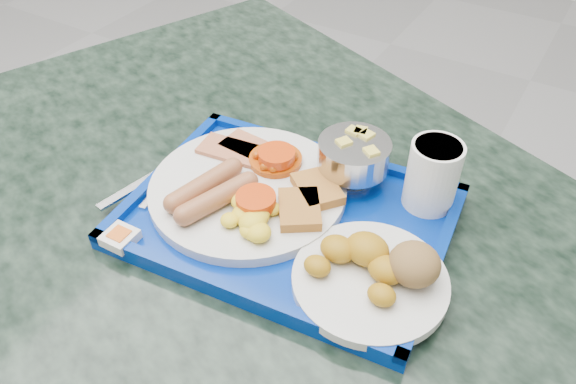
# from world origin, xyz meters

# --- Properties ---
(floor) EXTENTS (6.00, 6.00, 0.00)m
(floor) POSITION_xyz_m (0.00, 0.00, 0.00)
(floor) COLOR gray
(floor) RESTS_ON ground
(table) EXTENTS (1.44, 1.22, 0.76)m
(table) POSITION_xyz_m (0.58, 0.02, 0.57)
(table) COLOR gray
(table) RESTS_ON floor
(tray) EXTENTS (0.43, 0.33, 0.02)m
(tray) POSITION_xyz_m (0.60, 0.04, 0.77)
(tray) COLOR navy
(tray) RESTS_ON table
(main_plate) EXTENTS (0.27, 0.27, 0.04)m
(main_plate) POSITION_xyz_m (0.54, 0.04, 0.79)
(main_plate) COLOR silver
(main_plate) RESTS_ON tray
(bread_plate) EXTENTS (0.18, 0.18, 0.06)m
(bread_plate) POSITION_xyz_m (0.74, -0.01, 0.79)
(bread_plate) COLOR silver
(bread_plate) RESTS_ON tray
(fruit_bowl) EXTENTS (0.10, 0.10, 0.07)m
(fruit_bowl) POSITION_xyz_m (0.64, 0.14, 0.82)
(fruit_bowl) COLOR #BABABC
(fruit_bowl) RESTS_ON tray
(juice_cup) EXTENTS (0.07, 0.07, 0.09)m
(juice_cup) POSITION_xyz_m (0.75, 0.15, 0.83)
(juice_cup) COLOR white
(juice_cup) RESTS_ON tray
(spoon) EXTENTS (0.05, 0.16, 0.01)m
(spoon) POSITION_xyz_m (0.43, 0.06, 0.78)
(spoon) COLOR #BABABC
(spoon) RESTS_ON tray
(knife) EXTENTS (0.05, 0.18, 0.00)m
(knife) POSITION_xyz_m (0.40, 0.01, 0.78)
(knife) COLOR #BABABC
(knife) RESTS_ON tray
(jam_packet) EXTENTS (0.04, 0.04, 0.02)m
(jam_packet) POSITION_xyz_m (0.45, -0.11, 0.78)
(jam_packet) COLOR silver
(jam_packet) RESTS_ON tray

